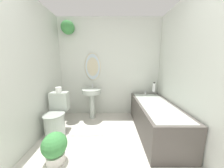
# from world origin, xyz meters

# --- Properties ---
(wall_back) EXTENTS (2.59, 0.30, 2.40)m
(wall_back) POSITION_xyz_m (-0.08, 2.36, 1.27)
(wall_back) COLOR silver
(wall_back) RESTS_ON ground_plane
(wall_left) EXTENTS (0.06, 2.46, 2.40)m
(wall_left) POSITION_xyz_m (-1.27, 1.17, 1.20)
(wall_left) COLOR silver
(wall_left) RESTS_ON ground_plane
(wall_right) EXTENTS (0.06, 2.46, 2.40)m
(wall_right) POSITION_xyz_m (1.27, 1.17, 1.20)
(wall_right) COLOR silver
(wall_right) RESTS_ON ground_plane
(toilet) EXTENTS (0.37, 0.53, 0.77)m
(toilet) POSITION_xyz_m (-0.99, 1.45, 0.33)
(toilet) COLOR #B2BCB2
(toilet) RESTS_ON ground_plane
(pedestal_sink) EXTENTS (0.45, 0.45, 0.83)m
(pedestal_sink) POSITION_xyz_m (-0.43, 2.08, 0.56)
(pedestal_sink) COLOR #B2BCB2
(pedestal_sink) RESTS_ON ground_plane
(bathtub) EXTENTS (0.66, 1.57, 0.65)m
(bathtub) POSITION_xyz_m (0.89, 1.51, 0.30)
(bathtub) COLOR #4C4742
(bathtub) RESTS_ON ground_plane
(shampoo_bottle) EXTENTS (0.07, 0.07, 0.23)m
(shampoo_bottle) POSITION_xyz_m (1.06, 2.13, 0.76)
(shampoo_bottle) COLOR white
(shampoo_bottle) RESTS_ON bathtub
(potted_plant) EXTENTS (0.32, 0.32, 0.43)m
(potted_plant) POSITION_xyz_m (-0.71, 0.81, 0.23)
(potted_plant) COLOR silver
(potted_plant) RESTS_ON ground_plane
(bath_mat) EXTENTS (0.64, 0.32, 0.02)m
(bath_mat) POSITION_xyz_m (-0.43, 1.51, 0.01)
(bath_mat) COLOR silver
(bath_mat) RESTS_ON ground_plane
(toilet_paper_roll) EXTENTS (0.11, 0.11, 0.10)m
(toilet_paper_roll) POSITION_xyz_m (-0.99, 1.63, 0.82)
(toilet_paper_roll) COLOR white
(toilet_paper_roll) RESTS_ON toilet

